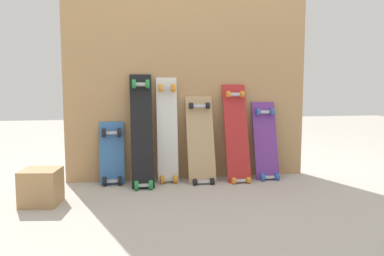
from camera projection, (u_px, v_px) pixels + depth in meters
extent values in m
plane|color=#B2AAA0|center=(191.00, 179.00, 3.21)|extent=(12.00, 12.00, 0.00)
cube|color=tan|center=(189.00, 72.00, 3.18)|extent=(2.00, 0.04, 1.77)
cube|color=#386BAD|center=(112.00, 157.00, 3.06)|extent=(0.19, 0.13, 0.55)
cube|color=#B7B7BF|center=(112.00, 181.00, 3.02)|extent=(0.09, 0.04, 0.03)
cube|color=#B7B7BF|center=(112.00, 133.00, 3.06)|extent=(0.09, 0.04, 0.03)
cylinder|color=black|center=(104.00, 181.00, 2.99)|extent=(0.03, 0.07, 0.07)
cylinder|color=black|center=(120.00, 181.00, 3.01)|extent=(0.03, 0.07, 0.07)
cylinder|color=black|center=(104.00, 133.00, 3.03)|extent=(0.03, 0.07, 0.07)
cylinder|color=black|center=(119.00, 133.00, 3.05)|extent=(0.03, 0.07, 0.07)
cube|color=black|center=(142.00, 134.00, 3.00)|extent=(0.17, 0.31, 0.93)
cube|color=#B7B7BF|center=(144.00, 185.00, 2.90)|extent=(0.08, 0.04, 0.03)
cube|color=#B7B7BF|center=(141.00, 85.00, 3.05)|extent=(0.08, 0.04, 0.03)
cylinder|color=#268C3F|center=(136.00, 186.00, 2.87)|extent=(0.03, 0.07, 0.07)
cylinder|color=#268C3F|center=(151.00, 185.00, 2.89)|extent=(0.03, 0.07, 0.07)
cylinder|color=#268C3F|center=(134.00, 84.00, 3.02)|extent=(0.03, 0.07, 0.07)
cylinder|color=#268C3F|center=(148.00, 84.00, 3.04)|extent=(0.03, 0.07, 0.07)
cube|color=silver|center=(167.00, 134.00, 3.12)|extent=(0.17, 0.13, 0.90)
cube|color=#B7B7BF|center=(169.00, 179.00, 3.09)|extent=(0.08, 0.04, 0.03)
cube|color=#B7B7BF|center=(167.00, 88.00, 3.10)|extent=(0.08, 0.04, 0.03)
cylinder|color=orange|center=(162.00, 180.00, 3.06)|extent=(0.03, 0.06, 0.06)
cylinder|color=orange|center=(175.00, 179.00, 3.08)|extent=(0.03, 0.06, 0.06)
cylinder|color=orange|center=(160.00, 88.00, 3.07)|extent=(0.03, 0.06, 0.06)
cylinder|color=orange|center=(173.00, 88.00, 3.09)|extent=(0.03, 0.06, 0.06)
cube|color=tan|center=(201.00, 144.00, 3.12)|extent=(0.22, 0.24, 0.76)
cube|color=#B7B7BF|center=(203.00, 182.00, 3.04)|extent=(0.10, 0.04, 0.03)
cube|color=#B7B7BF|center=(199.00, 106.00, 3.15)|extent=(0.10, 0.04, 0.03)
cylinder|color=black|center=(195.00, 182.00, 3.01)|extent=(0.03, 0.05, 0.05)
cylinder|color=black|center=(212.00, 181.00, 3.04)|extent=(0.03, 0.05, 0.05)
cylinder|color=black|center=(191.00, 106.00, 3.12)|extent=(0.03, 0.05, 0.05)
cylinder|color=black|center=(208.00, 106.00, 3.14)|extent=(0.03, 0.05, 0.05)
cube|color=#B22626|center=(237.00, 137.00, 3.16)|extent=(0.19, 0.26, 0.86)
cube|color=#B7B7BF|center=(240.00, 181.00, 3.08)|extent=(0.09, 0.04, 0.03)
cube|color=#B7B7BF|center=(235.00, 95.00, 3.19)|extent=(0.09, 0.04, 0.03)
cylinder|color=orange|center=(234.00, 181.00, 3.05)|extent=(0.03, 0.05, 0.05)
cylinder|color=orange|center=(248.00, 180.00, 3.07)|extent=(0.03, 0.05, 0.05)
cylinder|color=orange|center=(228.00, 94.00, 3.17)|extent=(0.03, 0.05, 0.05)
cylinder|color=orange|center=(242.00, 94.00, 3.19)|extent=(0.03, 0.05, 0.05)
cube|color=#6B338C|center=(266.00, 145.00, 3.24)|extent=(0.20, 0.20, 0.70)
cube|color=#B7B7BF|center=(269.00, 177.00, 3.18)|extent=(0.09, 0.04, 0.03)
cube|color=#B7B7BF|center=(264.00, 112.00, 3.26)|extent=(0.09, 0.04, 0.03)
cylinder|color=#3359B2|center=(263.00, 177.00, 3.15)|extent=(0.03, 0.06, 0.06)
cylinder|color=#3359B2|center=(277.00, 177.00, 3.17)|extent=(0.03, 0.06, 0.06)
cylinder|color=#3359B2|center=(258.00, 112.00, 3.23)|extent=(0.03, 0.06, 0.06)
cylinder|color=#3359B2|center=(272.00, 112.00, 3.25)|extent=(0.03, 0.06, 0.06)
cube|color=tan|center=(41.00, 187.00, 2.52)|extent=(0.26, 0.26, 0.23)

